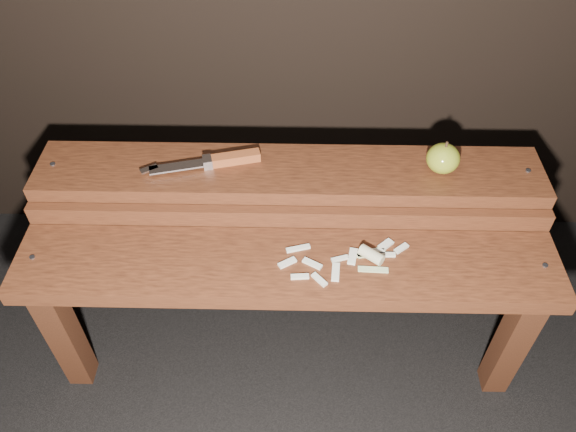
{
  "coord_description": "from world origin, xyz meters",
  "views": [
    {
      "loc": [
        0.02,
        -0.83,
        1.37
      ],
      "look_at": [
        0.0,
        0.06,
        0.45
      ],
      "focal_mm": 35.0,
      "sensor_mm": 36.0,
      "label": 1
    }
  ],
  "objects_px": {
    "bench_front_tier": "(287,284)",
    "bench_rear_tier": "(289,195)",
    "apple": "(443,158)",
    "knife": "(221,160)"
  },
  "relations": [
    {
      "from": "knife",
      "to": "bench_rear_tier",
      "type": "bearing_deg",
      "value": -5.22
    },
    {
      "from": "bench_front_tier",
      "to": "knife",
      "type": "height_order",
      "value": "knife"
    },
    {
      "from": "bench_front_tier",
      "to": "bench_rear_tier",
      "type": "xyz_separation_m",
      "value": [
        0.0,
        0.23,
        0.06
      ]
    },
    {
      "from": "bench_rear_tier",
      "to": "knife",
      "type": "height_order",
      "value": "knife"
    },
    {
      "from": "bench_rear_tier",
      "to": "apple",
      "type": "xyz_separation_m",
      "value": [
        0.35,
        0.0,
        0.12
      ]
    },
    {
      "from": "bench_front_tier",
      "to": "apple",
      "type": "height_order",
      "value": "apple"
    },
    {
      "from": "bench_front_tier",
      "to": "apple",
      "type": "bearing_deg",
      "value": 33.08
    },
    {
      "from": "apple",
      "to": "knife",
      "type": "xyz_separation_m",
      "value": [
        -0.52,
        0.01,
        -0.02
      ]
    },
    {
      "from": "bench_rear_tier",
      "to": "apple",
      "type": "bearing_deg",
      "value": 0.7
    },
    {
      "from": "bench_front_tier",
      "to": "apple",
      "type": "distance_m",
      "value": 0.46
    }
  ]
}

